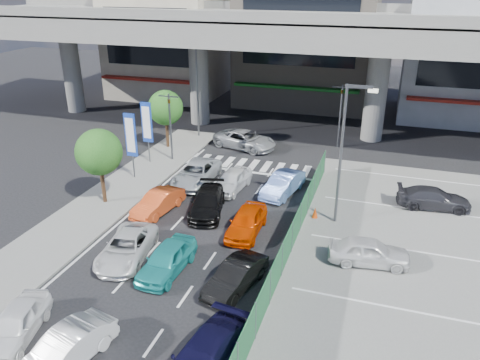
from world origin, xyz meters
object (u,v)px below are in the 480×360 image
(taxi_teal_mid, at_px, (167,259))
(sedan_white_front_mid, at_px, (232,180))
(kei_truck_front_right, at_px, (283,184))
(signboard_near, at_px, (131,137))
(sedan_black_mid, at_px, (207,202))
(traffic_cone, at_px, (315,212))
(tree_far, at_px, (166,108))
(crossing_wagon_silver, at_px, (245,140))
(taxi_orange_left, at_px, (158,203))
(hatch_white_back_mid, at_px, (65,350))
(taxi_orange_right, at_px, (247,222))
(traffic_light_right, at_px, (341,101))
(sedan_white_mid_left, at_px, (127,247))
(street_lamp_left, at_px, (199,83))
(tree_near, at_px, (99,152))
(parked_sedan_white, at_px, (369,252))
(street_lamp_right, at_px, (345,144))
(van_white_back_left, at_px, (16,324))
(wagon_silver_front_left, at_px, (196,173))
(traffic_light_left, at_px, (169,111))
(signboard_far, at_px, (147,124))
(parked_sedan_dgrey, at_px, (434,198))
(hatch_black_mid_right, at_px, (236,276))

(taxi_teal_mid, height_order, sedan_white_front_mid, taxi_teal_mid)
(kei_truck_front_right, bearing_deg, signboard_near, -164.10)
(sedan_black_mid, relative_size, traffic_cone, 6.86)
(tree_far, height_order, crossing_wagon_silver, tree_far)
(taxi_orange_left, relative_size, crossing_wagon_silver, 0.74)
(hatch_white_back_mid, distance_m, taxi_teal_mid, 6.53)
(taxi_orange_right, bearing_deg, hatch_white_back_mid, -107.93)
(traffic_light_right, distance_m, sedan_white_mid_left, 21.82)
(street_lamp_left, bearing_deg, traffic_light_right, 4.83)
(tree_near, distance_m, parked_sedan_white, 16.44)
(taxi_orange_right, bearing_deg, taxi_teal_mid, -118.94)
(street_lamp_right, xyz_separation_m, tree_near, (-14.17, -2.00, -1.38))
(traffic_light_right, height_order, traffic_cone, traffic_light_right)
(tree_far, bearing_deg, traffic_light_right, 18.69)
(van_white_back_left, relative_size, crossing_wagon_silver, 0.73)
(crossing_wagon_silver, relative_size, parked_sedan_white, 1.34)
(sedan_white_mid_left, distance_m, taxi_orange_left, 5.05)
(tree_near, xyz_separation_m, taxi_teal_mid, (7.01, -5.49, -2.70))
(traffic_light_right, bearing_deg, parked_sedan_white, -77.89)
(traffic_light_right, height_order, sedan_black_mid, traffic_light_right)
(wagon_silver_front_left, relative_size, parked_sedan_white, 1.26)
(crossing_wagon_silver, distance_m, traffic_cone, 12.81)
(sedan_black_mid, height_order, kei_truck_front_right, kei_truck_front_right)
(traffic_light_left, height_order, crossing_wagon_silver, traffic_light_left)
(hatch_white_back_mid, height_order, parked_sedan_white, parked_sedan_white)
(taxi_orange_left, relative_size, kei_truck_front_right, 0.93)
(signboard_far, relative_size, traffic_cone, 7.13)
(tree_near, bearing_deg, parked_sedan_white, -6.62)
(street_lamp_right, bearing_deg, tree_far, 150.42)
(tree_near, distance_m, taxi_teal_mid, 9.30)
(street_lamp_left, relative_size, sedan_white_front_mid, 2.02)
(sedan_white_mid_left, relative_size, kei_truck_front_right, 1.09)
(signboard_far, height_order, parked_sedan_white, signboard_far)
(traffic_light_left, distance_m, traffic_cone, 13.87)
(street_lamp_right, relative_size, wagon_silver_front_left, 1.61)
(sedan_white_mid_left, relative_size, parked_sedan_dgrey, 1.06)
(sedan_black_mid, relative_size, kei_truck_front_right, 1.08)
(wagon_silver_front_left, bearing_deg, taxi_teal_mid, -75.73)
(signboard_far, relative_size, sedan_white_mid_left, 1.03)
(traffic_light_left, relative_size, sedan_black_mid, 1.15)
(sedan_white_front_mid, bearing_deg, hatch_black_mid_right, -64.19)
(traffic_light_right, bearing_deg, hatch_white_back_mid, -103.33)
(hatch_white_back_mid, bearing_deg, wagon_silver_front_left, 109.25)
(street_lamp_right, relative_size, hatch_white_back_mid, 1.96)
(van_white_back_left, bearing_deg, parked_sedan_dgrey, 31.83)
(taxi_orange_left, bearing_deg, parked_sedan_white, 1.31)
(hatch_black_mid_right, xyz_separation_m, parked_sedan_white, (5.58, 3.85, 0.09))
(sedan_white_mid_left, relative_size, hatch_black_mid_right, 1.18)
(van_white_back_left, xyz_separation_m, traffic_cone, (9.43, 13.42, -0.26))
(taxi_orange_left, xyz_separation_m, parked_sedan_white, (12.36, -1.80, 0.09))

